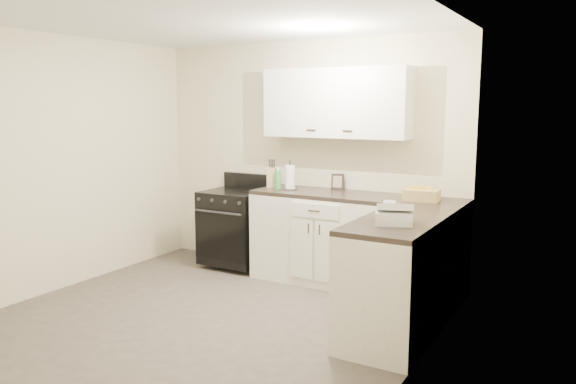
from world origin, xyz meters
The scene contains 20 objects.
floor centered at (0.00, 0.00, 0.00)m, with size 3.60×3.60×0.00m, color #473F38.
ceiling centered at (0.00, 0.00, 2.50)m, with size 3.60×3.60×0.00m, color white.
wall_back centered at (0.00, 1.80, 1.25)m, with size 3.60×3.60×0.00m, color beige.
wall_right centered at (1.80, 0.00, 1.25)m, with size 3.60×3.60×0.00m, color beige.
wall_left centered at (-1.80, 0.00, 1.25)m, with size 3.60×3.60×0.00m, color beige.
base_cabinets_back centered at (0.43, 1.50, 0.45)m, with size 1.55×0.60×0.90m, color silver.
base_cabinets_right centered at (1.50, 0.85, 0.45)m, with size 0.60×1.90×0.90m, color silver.
countertop_back centered at (0.43, 1.50, 0.92)m, with size 1.55×0.60×0.04m, color black.
countertop_right centered at (1.50, 0.85, 0.92)m, with size 0.60×1.90×0.04m, color black.
upper_cabinets centered at (0.43, 1.65, 1.84)m, with size 1.55×0.30×0.70m, color silver.
stove centered at (-0.73, 1.48, 0.46)m, with size 0.67×0.58×0.82m, color black.
knife_block centered at (-0.27, 1.53, 1.05)m, with size 0.10×0.09×0.21m, color tan.
paper_towel centered at (-0.02, 1.49, 1.07)m, with size 0.11×0.11×0.26m, color white.
soap_bottle centered at (-0.16, 1.48, 1.04)m, with size 0.06×0.06×0.19m, color green.
picture_frame centered at (0.42, 1.73, 1.02)m, with size 0.13×0.02×0.17m, color black.
wicker_basket centered at (1.40, 1.47, 0.99)m, with size 0.32×0.21×0.11m, color tan.
countertop_grill centered at (1.51, 0.36, 0.99)m, with size 0.27×0.25×0.10m, color white.
glass_jar centered at (1.45, 0.42, 1.02)m, with size 0.09×0.09×0.16m, color silver.
oven_mitt_near centered at (1.18, 0.25, 0.45)m, with size 0.02×0.16×0.28m, color black.
oven_mitt_far centered at (1.18, 0.53, 0.53)m, with size 0.02×0.17×0.29m, color black.
Camera 1 is at (2.87, -3.61, 1.82)m, focal length 35.00 mm.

